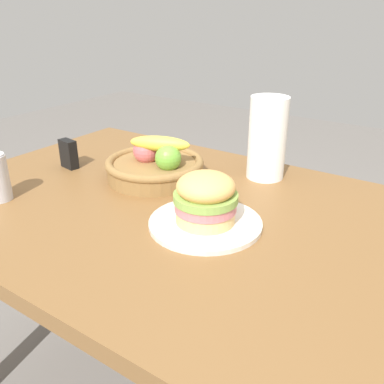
% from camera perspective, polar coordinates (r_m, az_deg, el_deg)
% --- Properties ---
extents(dining_table, '(1.40, 0.90, 0.75)m').
position_cam_1_polar(dining_table, '(1.11, -1.29, -6.89)').
color(dining_table, brown).
rests_on(dining_table, ground_plane).
extents(plate, '(0.27, 0.27, 0.01)m').
position_cam_1_polar(plate, '(0.98, 1.83, -4.28)').
color(plate, silver).
rests_on(plate, dining_table).
extents(sandwich, '(0.15, 0.15, 0.12)m').
position_cam_1_polar(sandwich, '(0.95, 1.88, -0.80)').
color(sandwich, '#E5BC75').
rests_on(sandwich, plate).
extents(fruit_basket, '(0.29, 0.29, 0.13)m').
position_cam_1_polar(fruit_basket, '(1.23, -5.05, 3.72)').
color(fruit_basket, olive).
rests_on(fruit_basket, dining_table).
extents(paper_towel_roll, '(0.11, 0.11, 0.24)m').
position_cam_1_polar(paper_towel_roll, '(1.24, 10.25, 7.24)').
color(paper_towel_roll, white).
rests_on(paper_towel_roll, dining_table).
extents(napkin_holder, '(0.06, 0.04, 0.09)m').
position_cam_1_polar(napkin_holder, '(1.37, -16.50, 5.01)').
color(napkin_holder, black).
rests_on(napkin_holder, dining_table).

